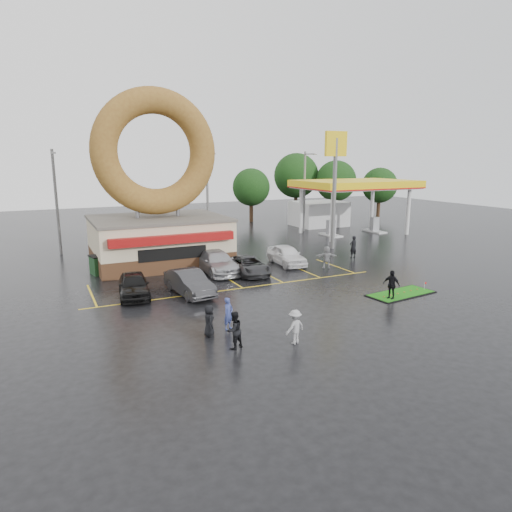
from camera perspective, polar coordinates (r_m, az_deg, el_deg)
name	(u,v)px	position (r m, az deg, el deg)	size (l,w,h in m)	color
ground	(267,303)	(26.65, 1.33, -5.85)	(120.00, 120.00, 0.00)	black
donut_shop	(158,207)	(36.75, -12.18, 5.97)	(10.20, 8.70, 13.50)	#472B19
gas_station	(339,198)	(53.93, 10.30, 7.09)	(12.30, 13.65, 5.90)	silver
shell_sign	(335,168)	(42.41, 9.86, 10.79)	(2.20, 0.36, 10.60)	slate
streetlight_left	(56,200)	(42.66, -23.69, 6.47)	(0.40, 2.21, 9.00)	slate
streetlight_mid	(208,194)	(46.31, -6.06, 7.78)	(0.40, 2.21, 9.00)	slate
streetlight_right	(305,189)	(52.44, 6.13, 8.27)	(0.40, 2.21, 9.00)	slate
tree_far_a	(336,181)	(64.67, 9.97, 9.22)	(5.60, 5.60, 8.00)	#332114
tree_far_b	(380,185)	(66.84, 15.19, 8.51)	(4.90, 4.90, 7.00)	#332114
tree_far_c	(296,176)	(65.81, 5.05, 9.97)	(6.30, 6.30, 9.00)	#332114
tree_far_d	(251,187)	(60.37, -0.61, 8.59)	(4.90, 4.90, 7.00)	#332114
car_black	(134,285)	(28.50, -15.03, -3.53)	(1.74, 4.32, 1.47)	black
car_dgrey	(189,283)	(28.27, -8.32, -3.31)	(1.61, 4.62, 1.52)	#2F2F32
car_silver	(217,262)	(33.49, -4.95, -0.75)	(2.22, 5.46, 1.58)	#AAAAAF
car_grey	(249,265)	(32.94, -0.91, -1.18)	(2.15, 4.65, 1.29)	#2C2C2E
car_white	(286,255)	(35.94, 3.83, 0.12)	(1.83, 4.54, 1.55)	white
person_blue	(228,314)	(22.44, -3.47, -7.20)	(0.59, 0.38, 1.60)	navy
person_blackjkt	(234,330)	(20.24, -2.76, -9.24)	(0.82, 0.64, 1.69)	black
person_hoodie	(295,327)	(20.82, 4.90, -8.81)	(1.02, 0.59, 1.58)	#97989A
person_bystander	(209,321)	(21.68, -5.89, -8.06)	(0.74, 0.48, 1.52)	black
person_cameraman	(391,285)	(28.19, 16.56, -3.48)	(1.04, 0.43, 1.77)	black
person_walker_near	(327,257)	(35.14, 8.81, -0.13)	(1.59, 0.51, 1.72)	gray
person_walker_far	(353,247)	(39.16, 12.06, 1.12)	(0.68, 0.45, 1.87)	black
dumpster	(104,264)	(35.00, -18.43, -1.01)	(1.80, 1.20, 1.30)	#19431F
putting_green	(401,294)	(29.64, 17.66, -4.50)	(4.63, 2.41, 0.55)	black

